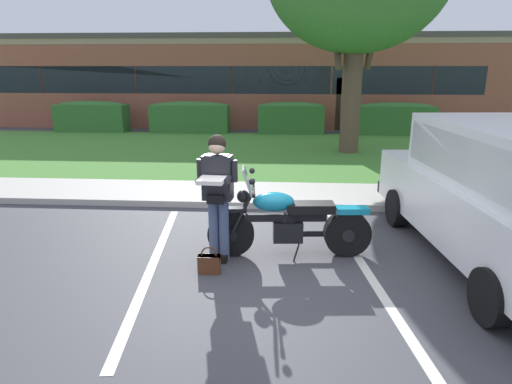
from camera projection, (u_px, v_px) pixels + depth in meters
name	position (u px, v px, depth m)	size (l,w,h in m)	color
ground_plane	(259.00, 274.00, 5.56)	(140.00, 140.00, 0.00)	#424247
curb_strip	(268.00, 205.00, 8.17)	(60.00, 0.20, 0.12)	#B7B2A8
concrete_walk	(270.00, 193.00, 8.99)	(60.00, 1.50, 0.08)	#B7B2A8
grass_lawn	(275.00, 152.00, 13.33)	(60.00, 7.55, 0.06)	#478433
stall_stripe_0	(153.00, 264.00, 5.84)	(0.12, 4.40, 0.01)	silver
stall_stripe_1	(366.00, 270.00, 5.66)	(0.12, 4.40, 0.01)	silver
motorcycle	(295.00, 222.00, 6.00)	(2.24, 0.82, 1.26)	black
rider_person	(218.00, 189.00, 5.70)	(0.53, 0.60, 1.70)	black
handbag	(209.00, 262.00, 5.56)	(0.28, 0.13, 0.36)	#562D19
parked_suv_adjacent	(510.00, 195.00, 5.61)	(2.31, 4.98, 1.86)	white
hedge_left	(92.00, 116.00, 17.40)	(2.78, 0.90, 1.24)	#336B2D
hedge_center_left	(190.00, 117.00, 17.15)	(3.02, 0.90, 1.24)	#336B2D
hedge_center_right	(291.00, 117.00, 16.89)	(2.49, 0.90, 1.24)	#336B2D
hedge_right	(395.00, 118.00, 16.64)	(2.87, 0.90, 1.24)	#336B2D
brick_building	(242.00, 79.00, 21.76)	(23.84, 8.13, 3.85)	#93513D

